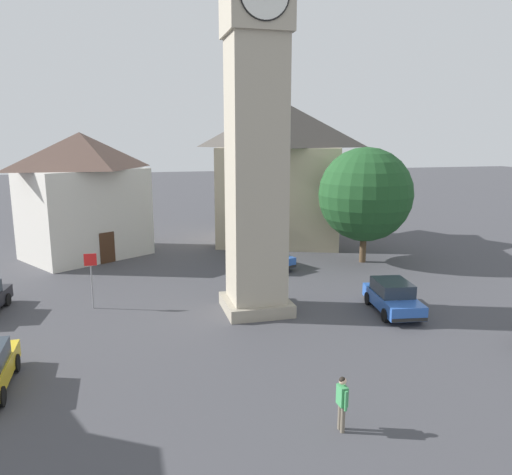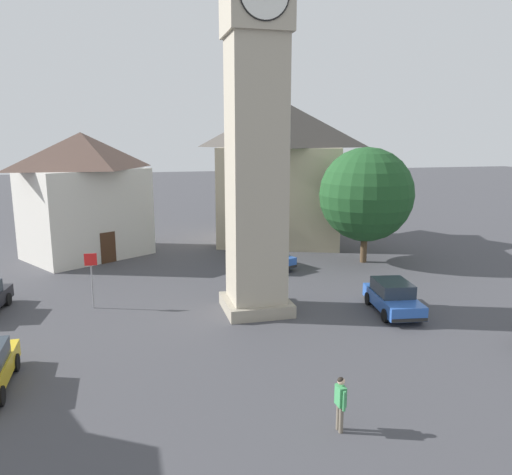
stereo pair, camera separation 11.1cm
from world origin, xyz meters
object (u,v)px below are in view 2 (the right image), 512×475
at_px(road_sign, 91,271).
at_px(car_silver_kerb, 265,256).
at_px(clock_tower, 256,26).
at_px(building_shop_left, 84,194).
at_px(tree, 366,195).
at_px(car_black_far, 393,297).
at_px(pedestrian, 340,399).
at_px(building_terrace_right, 282,171).

bearing_deg(road_sign, car_silver_kerb, 27.92).
relative_size(clock_tower, building_shop_left, 2.27).
relative_size(building_shop_left, road_sign, 3.54).
height_order(tree, road_sign, tree).
bearing_deg(car_black_far, clock_tower, 163.43).
bearing_deg(car_black_far, building_shop_left, 133.84).
height_order(pedestrian, tree, tree).
bearing_deg(building_shop_left, clock_tower, -57.62).
bearing_deg(building_shop_left, road_sign, -84.75).
relative_size(car_silver_kerb, building_terrace_right, 0.37).
relative_size(car_silver_kerb, tree, 0.57).
height_order(pedestrian, building_shop_left, building_shop_left).
height_order(building_shop_left, road_sign, building_shop_left).
bearing_deg(road_sign, pedestrian, -59.30).
relative_size(car_black_far, tree, 0.56).
xyz_separation_m(tree, road_sign, (-17.26, -5.15, -2.73)).
relative_size(car_black_far, building_terrace_right, 0.36).
xyz_separation_m(pedestrian, tree, (9.65, 17.97, 3.62)).
height_order(clock_tower, tree, clock_tower).
distance_m(car_black_far, building_shop_left, 22.30).
xyz_separation_m(pedestrian, road_sign, (-7.61, 12.82, 0.89)).
height_order(car_silver_kerb, building_terrace_right, building_terrace_right).
bearing_deg(building_terrace_right, car_silver_kerb, -114.04).
bearing_deg(road_sign, building_shop_left, 95.25).
xyz_separation_m(clock_tower, building_terrace_right, (6.14, 15.71, -7.46)).
bearing_deg(clock_tower, pedestrian, -90.96).
relative_size(clock_tower, pedestrian, 13.29).
height_order(clock_tower, building_terrace_right, clock_tower).
distance_m(car_black_far, building_terrace_right, 18.30).
relative_size(building_shop_left, building_terrace_right, 0.82).
xyz_separation_m(car_black_far, pedestrian, (-6.55, -8.59, 0.25)).
bearing_deg(building_terrace_right, car_black_far, -89.22).
xyz_separation_m(pedestrian, building_terrace_right, (6.32, 26.20, 4.71)).
xyz_separation_m(clock_tower, car_black_far, (6.38, -1.90, -12.42)).
relative_size(clock_tower, car_black_far, 5.19).
distance_m(car_silver_kerb, pedestrian, 18.55).
xyz_separation_m(car_black_far, road_sign, (-14.16, 4.23, 1.14)).
relative_size(pedestrian, tree, 0.22).
relative_size(car_black_far, building_shop_left, 0.44).
height_order(car_silver_kerb, pedestrian, pedestrian).
bearing_deg(clock_tower, road_sign, 163.35).
bearing_deg(pedestrian, car_black_far, 52.66).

